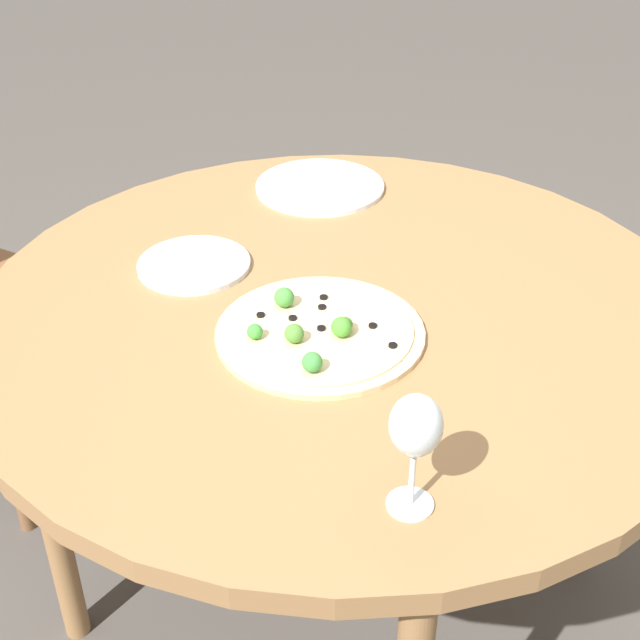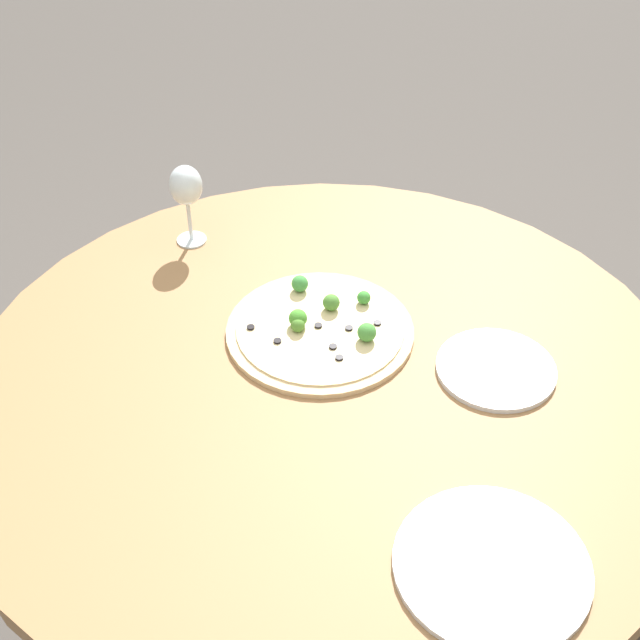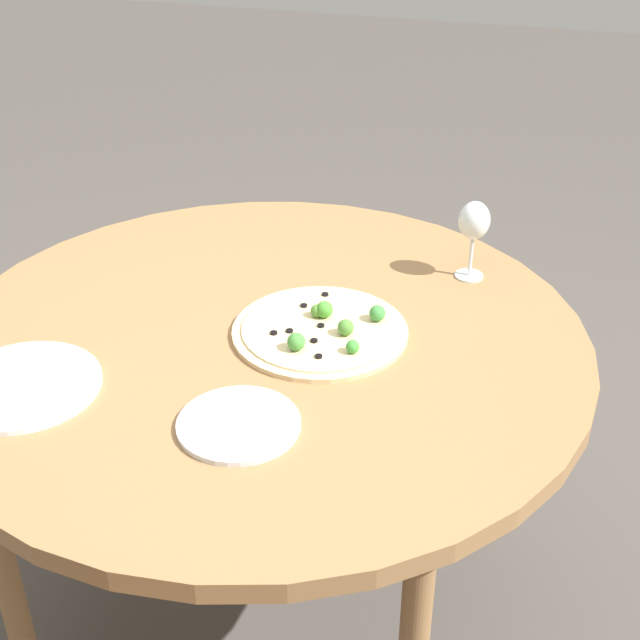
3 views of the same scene
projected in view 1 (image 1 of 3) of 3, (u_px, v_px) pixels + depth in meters
The scene contains 6 objects.
ground_plane at pixel (336, 594), 1.93m from camera, with size 12.00×12.00×0.00m, color #4C4742.
dining_table at pixel (340, 330), 1.55m from camera, with size 1.25×1.25×0.76m.
pizza at pixel (319, 332), 1.42m from camera, with size 0.34×0.34×0.05m.
wine_glass at pixel (416, 429), 1.05m from camera, with size 0.07×0.07×0.17m.
plate_near at pixel (194, 264), 1.61m from camera, with size 0.20×0.20×0.01m.
plate_far at pixel (320, 187), 1.88m from camera, with size 0.27×0.27×0.01m.
Camera 1 is at (1.06, 0.71, 1.57)m, focal length 50.00 mm.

